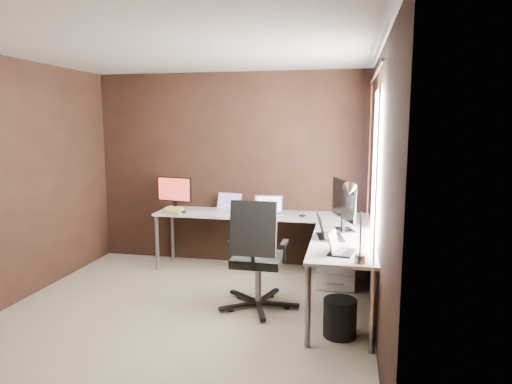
% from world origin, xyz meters
% --- Properties ---
extents(room, '(3.60, 3.60, 2.50)m').
position_xyz_m(room, '(0.34, 0.07, 1.28)').
color(room, '#9E937B').
rests_on(room, ground).
extents(desk, '(2.65, 2.25, 0.73)m').
position_xyz_m(desk, '(0.84, 1.04, 0.68)').
color(desk, silver).
rests_on(desk, ground).
extents(drawer_pedestal, '(0.42, 0.50, 0.60)m').
position_xyz_m(drawer_pedestal, '(1.43, 1.15, 0.30)').
color(drawer_pedestal, silver).
rests_on(drawer_pedestal, ground).
extents(monitor_left, '(0.49, 0.18, 0.43)m').
position_xyz_m(monitor_left, '(-0.67, 1.52, 0.97)').
color(monitor_left, black).
rests_on(monitor_left, desk).
extents(monitor_right, '(0.26, 0.62, 0.53)m').
position_xyz_m(monitor_right, '(1.50, 0.78, 1.03)').
color(monitor_right, black).
rests_on(monitor_right, desk).
extents(laptop_white, '(0.37, 0.30, 0.22)m').
position_xyz_m(laptop_white, '(0.02, 1.58, 0.78)').
color(laptop_white, silver).
rests_on(laptop_white, desk).
extents(laptop_silver, '(0.38, 0.29, 0.23)m').
position_xyz_m(laptop_silver, '(0.59, 1.43, 0.78)').
color(laptop_silver, silver).
rests_on(laptop_silver, desk).
extents(laptop_black_big, '(0.30, 0.38, 0.23)m').
position_xyz_m(laptop_black_big, '(1.34, 0.43, 0.78)').
color(laptop_black_big, black).
rests_on(laptop_black_big, desk).
extents(laptop_black_small, '(0.25, 0.31, 0.19)m').
position_xyz_m(laptop_black_small, '(1.47, -0.10, 0.77)').
color(laptop_black_small, black).
rests_on(laptop_black_small, desk).
extents(book_stack, '(0.25, 0.21, 0.07)m').
position_xyz_m(book_stack, '(-0.60, 1.30, 0.76)').
color(book_stack, tan).
rests_on(book_stack, desk).
extents(mouse_left, '(0.10, 0.07, 0.04)m').
position_xyz_m(mouse_left, '(-0.48, 1.31, 0.75)').
color(mouse_left, black).
rests_on(mouse_left, desk).
extents(mouse_corner, '(0.09, 0.06, 0.03)m').
position_xyz_m(mouse_corner, '(1.01, 1.38, 0.75)').
color(mouse_corner, black).
rests_on(mouse_corner, desk).
extents(desk_lamp, '(0.20, 0.24, 0.64)m').
position_xyz_m(desk_lamp, '(1.58, -0.28, 1.14)').
color(desk_lamp, slate).
rests_on(desk_lamp, desk).
extents(office_chair, '(0.63, 0.63, 1.13)m').
position_xyz_m(office_chair, '(0.67, 0.29, 0.33)').
color(office_chair, black).
rests_on(office_chair, ground).
extents(wastebasket, '(0.31, 0.31, 0.33)m').
position_xyz_m(wastebasket, '(1.50, -0.16, 0.17)').
color(wastebasket, black).
rests_on(wastebasket, ground).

